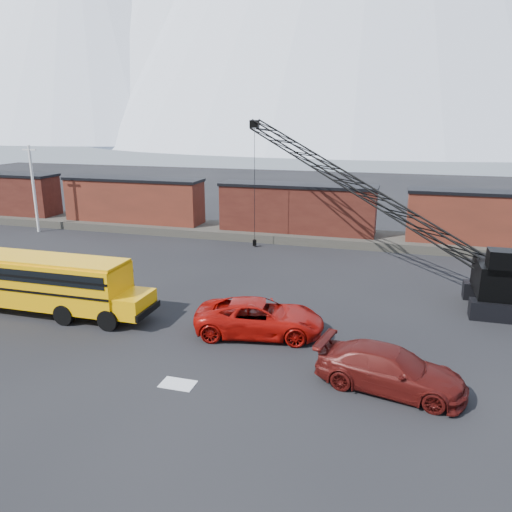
{
  "coord_description": "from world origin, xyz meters",
  "views": [
    {
      "loc": [
        8.59,
        -20.45,
        10.43
      ],
      "look_at": [
        1.14,
        5.15,
        3.0
      ],
      "focal_mm": 35.0,
      "sensor_mm": 36.0,
      "label": 1
    }
  ],
  "objects_px": {
    "maroon_suv": "(390,369)",
    "crawler_crane": "(353,184)",
    "school_bus": "(46,282)",
    "red_pickup": "(260,318)"
  },
  "relations": [
    {
      "from": "school_bus",
      "to": "maroon_suv",
      "type": "height_order",
      "value": "school_bus"
    },
    {
      "from": "school_bus",
      "to": "maroon_suv",
      "type": "distance_m",
      "value": 18.56
    },
    {
      "from": "crawler_crane",
      "to": "school_bus",
      "type": "bearing_deg",
      "value": -140.9
    },
    {
      "from": "red_pickup",
      "to": "maroon_suv",
      "type": "distance_m",
      "value": 7.29
    },
    {
      "from": "maroon_suv",
      "to": "crawler_crane",
      "type": "xyz_separation_m",
      "value": [
        -3.19,
        15.27,
        5.26
      ]
    },
    {
      "from": "school_bus",
      "to": "red_pickup",
      "type": "xyz_separation_m",
      "value": [
        11.93,
        0.57,
        -0.91
      ]
    },
    {
      "from": "school_bus",
      "to": "red_pickup",
      "type": "relative_size",
      "value": 1.84
    },
    {
      "from": "maroon_suv",
      "to": "crawler_crane",
      "type": "distance_m",
      "value": 16.47
    },
    {
      "from": "red_pickup",
      "to": "maroon_suv",
      "type": "bearing_deg",
      "value": -129.23
    },
    {
      "from": "red_pickup",
      "to": "maroon_suv",
      "type": "relative_size",
      "value": 1.08
    }
  ]
}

